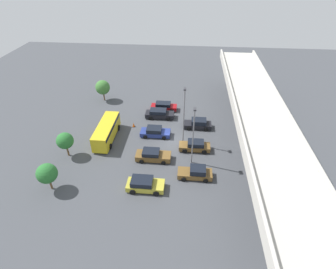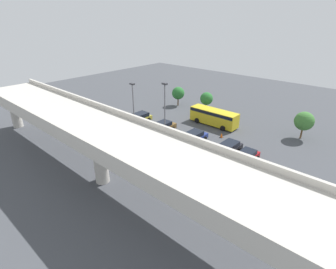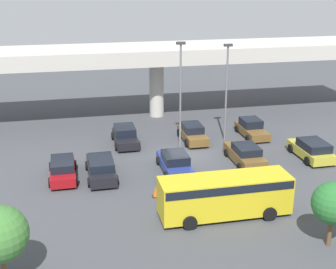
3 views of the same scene
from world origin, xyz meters
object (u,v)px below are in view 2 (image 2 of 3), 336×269
(parked_car_1, at_px, (228,149))
(tree_front_right, at_px, (178,93))
(tree_front_centre, at_px, (206,99))
(parked_car_0, at_px, (245,158))
(lamp_post_mid_lot, at_px, (134,110))
(parked_car_2, at_px, (179,162))
(parked_car_6, at_px, (120,134))
(parked_car_4, at_px, (147,145))
(parked_car_3, at_px, (194,137))
(traffic_cone, at_px, (221,135))
(shuttle_bus, at_px, (214,116))
(tree_front_left, at_px, (304,121))
(parked_car_5, at_px, (162,127))
(parked_car_7, at_px, (139,118))
(lamp_post_near_aisle, at_px, (165,113))

(parked_car_1, relative_size, tree_front_right, 1.32)
(parked_car_1, distance_m, tree_front_centre, 16.26)
(parked_car_0, distance_m, lamp_post_mid_lot, 15.47)
(parked_car_2, relative_size, parked_car_6, 1.03)
(parked_car_4, distance_m, tree_front_centre, 18.01)
(parked_car_3, bearing_deg, traffic_cone, 150.12)
(parked_car_0, relative_size, shuttle_bus, 0.58)
(parked_car_0, relative_size, tree_front_left, 1.15)
(shuttle_bus, bearing_deg, tree_front_left, 18.25)
(parked_car_5, relative_size, traffic_cone, 6.85)
(parked_car_4, xyz_separation_m, traffic_cone, (-5.22, -9.98, -0.38))
(parked_car_7, bearing_deg, parked_car_6, 22.78)
(parked_car_3, relative_size, parked_car_5, 0.96)
(parked_car_1, distance_m, parked_car_6, 15.34)
(parked_car_2, relative_size, parked_car_5, 0.93)
(traffic_cone, bearing_deg, parked_car_2, 93.53)
(traffic_cone, bearing_deg, parked_car_7, 16.55)
(parked_car_4, xyz_separation_m, tree_front_centre, (2.80, -17.70, 1.82))
(parked_car_6, xyz_separation_m, lamp_post_mid_lot, (-2.75, -0.56, 4.22))
(lamp_post_near_aisle, xyz_separation_m, traffic_cone, (-3.66, -8.20, -4.83))
(parked_car_3, height_order, parked_car_4, parked_car_4)
(parked_car_2, height_order, parked_car_7, parked_car_2)
(parked_car_4, bearing_deg, tree_front_left, -38.66)
(parked_car_7, height_order, lamp_post_near_aisle, lamp_post_near_aisle)
(parked_car_3, distance_m, lamp_post_near_aisle, 6.44)
(tree_front_right, bearing_deg, parked_car_0, 150.16)
(lamp_post_mid_lot, bearing_deg, tree_front_centre, -90.00)
(parked_car_4, height_order, parked_car_5, parked_car_5)
(parked_car_1, distance_m, tree_front_right, 20.85)
(parked_car_5, xyz_separation_m, parked_car_6, (2.91, 5.87, -0.01))
(tree_front_left, bearing_deg, parked_car_1, 64.21)
(parked_car_0, height_order, tree_front_right, tree_front_right)
(parked_car_4, distance_m, tree_front_left, 22.36)
(parked_car_4, relative_size, lamp_post_mid_lot, 0.53)
(parked_car_3, xyz_separation_m, parked_car_7, (11.16, 0.15, 0.06))
(parked_car_5, bearing_deg, tree_front_left, 125.13)
(parked_car_1, height_order, lamp_post_near_aisle, lamp_post_near_aisle)
(parked_car_2, xyz_separation_m, tree_front_left, (-8.05, -17.86, 1.94))
(shuttle_bus, relative_size, traffic_cone, 11.30)
(parked_car_2, xyz_separation_m, shuttle_bus, (4.22, -13.82, 0.78))
(parked_car_0, xyz_separation_m, tree_front_left, (-2.76, -11.77, 1.96))
(parked_car_0, distance_m, parked_car_6, 17.67)
(parked_car_0, bearing_deg, parked_car_5, -90.50)
(parked_car_2, distance_m, tree_front_left, 19.69)
(parked_car_5, relative_size, tree_front_left, 1.19)
(lamp_post_mid_lot, xyz_separation_m, tree_front_right, (6.28, -16.80, -2.43))
(tree_front_centre, bearing_deg, shuttle_bus, 135.66)
(tree_front_left, distance_m, traffic_cone, 11.66)
(parked_car_2, distance_m, parked_car_3, 7.21)
(parked_car_5, relative_size, parked_car_6, 1.10)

